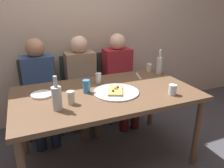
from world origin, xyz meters
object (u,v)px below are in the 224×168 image
Objects in this scene: chair_middle at (80,86)px; pizza_slice_last at (115,90)px; tumbler_near at (71,98)px; soda_can at (86,86)px; short_glass at (149,67)px; chair_left at (40,91)px; guest_by_wall at (120,75)px; table_knife at (138,76)px; wine_bottle at (159,65)px; tumbler_far at (98,78)px; beer_bottle at (57,97)px; chair_right at (115,80)px; pizza_tray at (116,92)px; guest_in_sweater at (40,86)px; wine_glass at (172,90)px; guest_in_beanie at (83,80)px; plate_stack at (42,95)px; dining_table at (106,99)px.

pizza_slice_last is at bearing 96.35° from chair_middle.
soda_can reaches higher than tumbler_near.
chair_left is (-1.25, 0.47, -0.29)m from short_glass.
tumbler_near is 1.20m from guest_by_wall.
guest_by_wall is at bearing -160.33° from table_knife.
wine_bottle is at bearing 19.60° from tumbler_near.
wine_bottle reaches higher than chair_middle.
tumbler_near reaches higher than tumbler_far.
beer_bottle is 0.67m from tumbler_far.
pizza_slice_last is 0.57m from beer_bottle.
soda_can is 0.71m from table_knife.
chair_right is at bearing -180.00° from chair_left.
guest_in_sweater is (-0.62, 0.78, -0.12)m from pizza_tray.
wine_bottle is 0.31× the size of chair_left.
beer_bottle is 1.33m from short_glass.
short_glass is (0.18, 0.69, -0.00)m from wine_glass.
tumbler_near reaches higher than short_glass.
soda_can reaches higher than short_glass.
beer_bottle is at bearing -153.71° from short_glass.
short_glass is at bearing 165.58° from guest_in_sweater.
guest_in_beanie is at bearing 90.00° from chair_middle.
pizza_tray is 0.36× the size of guest_in_beanie.
plate_stack is 0.22× the size of chair_left.
guest_in_beanie reaches higher than chair_left.
chair_right is (0.51, 0.00, 0.00)m from chair_middle.
chair_middle reaches higher than soda_can.
pizza_tray is at bearing 128.42° from guest_in_sweater.
short_glass reaches higher than pizza_slice_last.
short_glass is 0.08× the size of guest_in_beanie.
tumbler_far is (-0.75, -0.02, -0.05)m from wine_bottle.
tumbler_near is (-0.44, -0.07, 0.05)m from pizza_tray.
guest_by_wall is (0.51, -0.15, 0.13)m from chair_middle.
pizza_tray is 2.18× the size of plate_stack.
chair_middle is (0.14, 0.82, -0.31)m from soda_can.
table_knife is 1.22m from chair_left.
dining_table is 6.63× the size of pizza_slice_last.
tumbler_far is 0.71m from short_glass.
dining_table is 15.15× the size of tumbler_near.
plate_stack is at bearing -66.02° from table_knife.
wine_bottle is 1.45× the size of plate_stack.
dining_table is 0.83m from short_glass.
guest_by_wall is at bearing 43.70° from beer_bottle.
beer_bottle is 0.94m from guest_in_sweater.
guest_in_sweater is (0.00, -0.15, 0.13)m from chair_left.
soda_can is 0.71m from guest_in_beanie.
pizza_slice_last is 0.32m from tumbler_far.
short_glass is 0.60m from chair_right.
beer_bottle reaches higher than tumbler_far.
chair_middle is (0.44, 1.06, -0.35)m from beer_bottle.
chair_right is (1.04, 0.74, -0.26)m from plate_stack.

